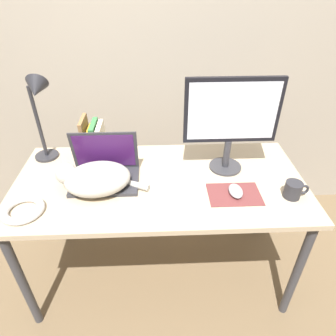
{
  "coord_description": "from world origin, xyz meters",
  "views": [
    {
      "loc": [
        -0.01,
        -0.87,
        1.66
      ],
      "look_at": [
        0.04,
        0.32,
        0.83
      ],
      "focal_mm": 32.0,
      "sensor_mm": 36.0,
      "label": 1
    }
  ],
  "objects_px": {
    "computer_mouse": "(236,191)",
    "notepad": "(188,193)",
    "external_monitor": "(231,118)",
    "book_row": "(95,141)",
    "cable_coil": "(23,209)",
    "cat": "(95,178)",
    "laptop": "(105,172)",
    "desk_lamp": "(38,105)",
    "mug": "(293,190)"
  },
  "relations": [
    {
      "from": "computer_mouse",
      "to": "notepad",
      "type": "bearing_deg",
      "value": 177.49
    },
    {
      "from": "external_monitor",
      "to": "computer_mouse",
      "type": "bearing_deg",
      "value": -88.75
    },
    {
      "from": "book_row",
      "to": "cable_coil",
      "type": "distance_m",
      "value": 0.53
    },
    {
      "from": "cat",
      "to": "notepad",
      "type": "bearing_deg",
      "value": -6.51
    },
    {
      "from": "notepad",
      "to": "book_row",
      "type": "bearing_deg",
      "value": 144.0
    },
    {
      "from": "laptop",
      "to": "external_monitor",
      "type": "relative_size",
      "value": 0.67
    },
    {
      "from": "notepad",
      "to": "desk_lamp",
      "type": "bearing_deg",
      "value": 155.48
    },
    {
      "from": "book_row",
      "to": "desk_lamp",
      "type": "bearing_deg",
      "value": -175.58
    },
    {
      "from": "desk_lamp",
      "to": "mug",
      "type": "distance_m",
      "value": 1.32
    },
    {
      "from": "computer_mouse",
      "to": "cable_coil",
      "type": "height_order",
      "value": "cable_coil"
    },
    {
      "from": "mug",
      "to": "desk_lamp",
      "type": "bearing_deg",
      "value": 162.94
    },
    {
      "from": "computer_mouse",
      "to": "desk_lamp",
      "type": "height_order",
      "value": "desk_lamp"
    },
    {
      "from": "cat",
      "to": "cable_coil",
      "type": "height_order",
      "value": "cat"
    },
    {
      "from": "cat",
      "to": "book_row",
      "type": "height_order",
      "value": "book_row"
    },
    {
      "from": "computer_mouse",
      "to": "desk_lamp",
      "type": "relative_size",
      "value": 0.22
    },
    {
      "from": "external_monitor",
      "to": "computer_mouse",
      "type": "distance_m",
      "value": 0.36
    },
    {
      "from": "external_monitor",
      "to": "notepad",
      "type": "relative_size",
      "value": 1.91
    },
    {
      "from": "computer_mouse",
      "to": "cable_coil",
      "type": "xyz_separation_m",
      "value": [
        -0.98,
        -0.09,
        -0.0
      ]
    },
    {
      "from": "cat",
      "to": "external_monitor",
      "type": "xyz_separation_m",
      "value": [
        0.67,
        0.16,
        0.22
      ]
    },
    {
      "from": "cat",
      "to": "book_row",
      "type": "xyz_separation_m",
      "value": [
        -0.05,
        0.31,
        0.03
      ]
    },
    {
      "from": "mug",
      "to": "computer_mouse",
      "type": "bearing_deg",
      "value": 173.33
    },
    {
      "from": "computer_mouse",
      "to": "notepad",
      "type": "distance_m",
      "value": 0.23
    },
    {
      "from": "computer_mouse",
      "to": "book_row",
      "type": "distance_m",
      "value": 0.81
    },
    {
      "from": "desk_lamp",
      "to": "notepad",
      "type": "xyz_separation_m",
      "value": [
        0.74,
        -0.34,
        -0.33
      ]
    },
    {
      "from": "external_monitor",
      "to": "cable_coil",
      "type": "height_order",
      "value": "external_monitor"
    },
    {
      "from": "cat",
      "to": "mug",
      "type": "relative_size",
      "value": 3.79
    },
    {
      "from": "laptop",
      "to": "cat",
      "type": "xyz_separation_m",
      "value": [
        -0.03,
        -0.08,
        0.02
      ]
    },
    {
      "from": "mug",
      "to": "notepad",
      "type": "bearing_deg",
      "value": 175.25
    },
    {
      "from": "external_monitor",
      "to": "mug",
      "type": "distance_m",
      "value": 0.45
    },
    {
      "from": "book_row",
      "to": "cable_coil",
      "type": "relative_size",
      "value": 1.27
    },
    {
      "from": "computer_mouse",
      "to": "cable_coil",
      "type": "distance_m",
      "value": 0.98
    },
    {
      "from": "computer_mouse",
      "to": "desk_lamp",
      "type": "bearing_deg",
      "value": 160.26
    },
    {
      "from": "external_monitor",
      "to": "cable_coil",
      "type": "xyz_separation_m",
      "value": [
        -0.97,
        -0.31,
        -0.28
      ]
    },
    {
      "from": "desk_lamp",
      "to": "cable_coil",
      "type": "distance_m",
      "value": 0.54
    },
    {
      "from": "laptop",
      "to": "book_row",
      "type": "height_order",
      "value": "laptop"
    },
    {
      "from": "book_row",
      "to": "desk_lamp",
      "type": "xyz_separation_m",
      "value": [
        -0.25,
        -0.02,
        0.22
      ]
    },
    {
      "from": "computer_mouse",
      "to": "cable_coil",
      "type": "bearing_deg",
      "value": -174.9
    },
    {
      "from": "external_monitor",
      "to": "mug",
      "type": "height_order",
      "value": "external_monitor"
    },
    {
      "from": "cat",
      "to": "desk_lamp",
      "type": "relative_size",
      "value": 0.92
    },
    {
      "from": "book_row",
      "to": "cable_coil",
      "type": "bearing_deg",
      "value": -119.64
    },
    {
      "from": "notepad",
      "to": "computer_mouse",
      "type": "bearing_deg",
      "value": -2.51
    },
    {
      "from": "laptop",
      "to": "computer_mouse",
      "type": "height_order",
      "value": "laptop"
    },
    {
      "from": "cat",
      "to": "notepad",
      "type": "xyz_separation_m",
      "value": [
        0.45,
        -0.05,
        -0.07
      ]
    },
    {
      "from": "cat",
      "to": "computer_mouse",
      "type": "relative_size",
      "value": 4.09
    },
    {
      "from": "desk_lamp",
      "to": "notepad",
      "type": "relative_size",
      "value": 1.87
    },
    {
      "from": "cable_coil",
      "to": "book_row",
      "type": "bearing_deg",
      "value": 60.36
    },
    {
      "from": "book_row",
      "to": "notepad",
      "type": "distance_m",
      "value": 0.62
    },
    {
      "from": "cable_coil",
      "to": "notepad",
      "type": "distance_m",
      "value": 0.76
    },
    {
      "from": "book_row",
      "to": "desk_lamp",
      "type": "height_order",
      "value": "desk_lamp"
    },
    {
      "from": "notepad",
      "to": "laptop",
      "type": "bearing_deg",
      "value": 161.83
    }
  ]
}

